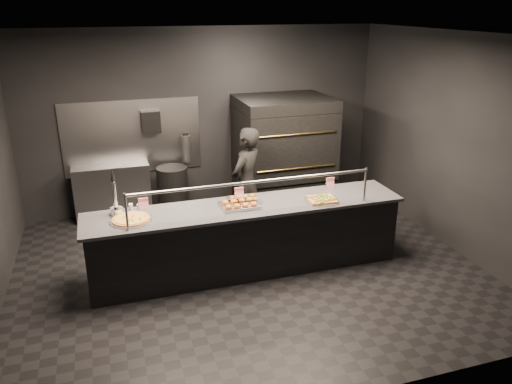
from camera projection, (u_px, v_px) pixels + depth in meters
room at (244, 161)px, 6.18m from camera, size 6.04×6.00×3.00m
service_counter at (247, 238)px, 6.51m from camera, size 4.10×0.78×1.37m
pizza_oven at (283, 154)px, 8.36m from camera, size 1.50×1.23×1.91m
prep_shelf at (113, 192)px, 8.13m from camera, size 1.20×0.35×0.90m
towel_dispenser at (151, 122)px, 8.00m from camera, size 0.30×0.20×0.35m
fire_extinguisher at (186, 148)px, 8.34m from camera, size 0.14×0.14×0.51m
beer_tap at (115, 202)px, 6.01m from camera, size 0.15×0.22×0.59m
round_pizza at (131, 219)px, 5.91m from camera, size 0.51×0.51×0.03m
slider_tray_a at (240, 204)px, 6.31m from camera, size 0.51×0.40×0.08m
slider_tray_b at (244, 200)px, 6.47m from camera, size 0.46×0.38×0.06m
square_pizza at (322, 200)px, 6.48m from camera, size 0.44×0.44×0.05m
condiment_jar at (133, 207)px, 6.19m from camera, size 0.14×0.05×0.09m
tent_cards at (241, 193)px, 6.57m from camera, size 2.68×0.04×0.15m
trash_bin at (173, 192)px, 8.24m from camera, size 0.50×0.50×0.84m
worker at (246, 183)px, 7.38m from camera, size 0.72×0.71×1.67m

